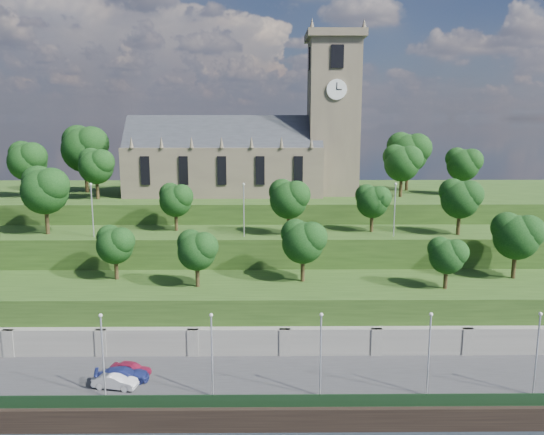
{
  "coord_description": "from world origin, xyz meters",
  "views": [
    {
      "loc": [
        3.11,
        -43.05,
        27.48
      ],
      "look_at": [
        3.77,
        30.0,
        13.85
      ],
      "focal_mm": 35.0,
      "sensor_mm": 36.0,
      "label": 1
    }
  ],
  "objects_px": {
    "car_right": "(122,375)",
    "church": "(253,149)",
    "car_middle": "(115,381)",
    "car_left": "(131,369)"
  },
  "relations": [
    {
      "from": "church",
      "to": "car_left",
      "type": "height_order",
      "value": "church"
    },
    {
      "from": "church",
      "to": "car_middle",
      "type": "xyz_separation_m",
      "value": [
        -12.34,
        -41.8,
        -19.81
      ]
    },
    {
      "from": "car_right",
      "to": "church",
      "type": "bearing_deg",
      "value": -29.66
    },
    {
      "from": "car_left",
      "to": "car_right",
      "type": "xyz_separation_m",
      "value": [
        -0.48,
        -1.46,
        0.05
      ]
    },
    {
      "from": "car_left",
      "to": "car_middle",
      "type": "xyz_separation_m",
      "value": [
        -0.88,
        -2.54,
        0.01
      ]
    },
    {
      "from": "church",
      "to": "car_middle",
      "type": "distance_m",
      "value": 47.87
    },
    {
      "from": "car_middle",
      "to": "car_right",
      "type": "height_order",
      "value": "car_right"
    },
    {
      "from": "church",
      "to": "car_right",
      "type": "xyz_separation_m",
      "value": [
        -11.94,
        -40.72,
        -19.77
      ]
    },
    {
      "from": "car_middle",
      "to": "car_right",
      "type": "relative_size",
      "value": 0.83
    },
    {
      "from": "car_middle",
      "to": "car_left",
      "type": "bearing_deg",
      "value": -9.1
    }
  ]
}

